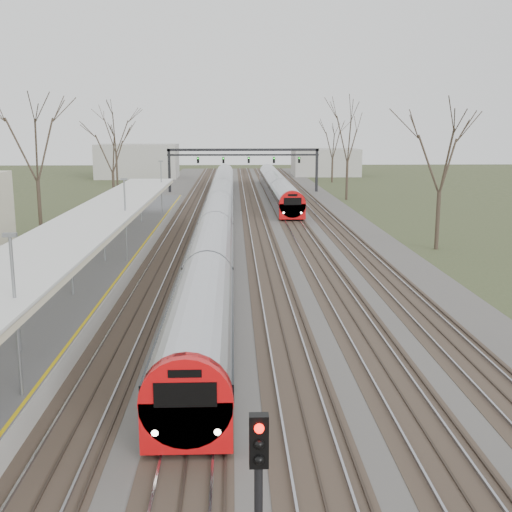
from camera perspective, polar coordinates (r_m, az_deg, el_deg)
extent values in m
cube|color=#474442|center=(60.36, -0.90, 2.84)|extent=(24.00, 160.00, 0.10)
cube|color=#4C3828|center=(60.53, -6.60, 2.83)|extent=(2.60, 160.00, 0.06)
cube|color=gray|center=(60.58, -7.28, 2.89)|extent=(0.07, 160.00, 0.12)
cube|color=gray|center=(60.47, -5.92, 2.90)|extent=(0.07, 160.00, 0.12)
cube|color=#4C3828|center=(60.35, -3.28, 2.86)|extent=(2.60, 160.00, 0.06)
cube|color=gray|center=(60.36, -3.96, 2.92)|extent=(0.07, 160.00, 0.12)
cube|color=gray|center=(60.33, -2.60, 2.93)|extent=(0.07, 160.00, 0.12)
cube|color=#4C3828|center=(60.38, 0.05, 2.88)|extent=(2.60, 160.00, 0.06)
cube|color=gray|center=(60.34, -0.63, 2.94)|extent=(0.07, 160.00, 0.12)
cube|color=gray|center=(60.40, 0.73, 2.95)|extent=(0.07, 160.00, 0.12)
cube|color=#4C3828|center=(60.60, 3.36, 2.90)|extent=(2.60, 160.00, 0.06)
cube|color=gray|center=(60.53, 2.68, 2.96)|extent=(0.07, 160.00, 0.12)
cube|color=gray|center=(60.67, 4.04, 2.96)|extent=(0.07, 160.00, 0.12)
cube|color=#4C3828|center=(61.03, 6.64, 2.90)|extent=(2.60, 160.00, 0.06)
cube|color=gray|center=(60.92, 5.97, 2.96)|extent=(0.07, 160.00, 0.12)
cube|color=gray|center=(61.13, 7.31, 2.96)|extent=(0.07, 160.00, 0.12)
cube|color=#9E9B93|center=(43.74, -12.37, -0.15)|extent=(3.50, 69.00, 1.00)
cylinder|color=slate|center=(24.88, -20.48, -4.68)|extent=(0.14, 0.14, 3.00)
cylinder|color=slate|center=(32.34, -16.09, -0.78)|extent=(0.14, 0.14, 3.00)
cylinder|color=slate|center=(40.00, -13.37, 1.65)|extent=(0.14, 0.14, 3.00)
cylinder|color=slate|center=(47.78, -11.52, 3.29)|extent=(0.14, 0.14, 3.00)
cylinder|color=slate|center=(55.62, -10.20, 4.47)|extent=(0.14, 0.14, 3.00)
cube|color=silver|center=(38.80, -13.76, 3.65)|extent=(4.10, 50.00, 0.12)
cube|color=beige|center=(38.83, -13.75, 3.40)|extent=(4.10, 50.00, 0.25)
cube|color=black|center=(90.30, -7.71, 7.49)|extent=(0.35, 0.35, 6.00)
cube|color=black|center=(90.62, 5.41, 7.56)|extent=(0.35, 0.35, 6.00)
cube|color=black|center=(89.73, -1.14, 9.42)|extent=(21.00, 0.35, 0.35)
cube|color=black|center=(89.76, -1.14, 8.98)|extent=(21.00, 0.25, 0.25)
cube|color=black|center=(89.71, -5.18, 8.48)|extent=(0.32, 0.22, 0.85)
sphere|color=#0CFF19|center=(89.56, -5.19, 8.64)|extent=(0.16, 0.16, 0.16)
cube|color=black|center=(89.59, -2.92, 8.51)|extent=(0.32, 0.22, 0.85)
sphere|color=#0CFF19|center=(89.44, -2.92, 8.67)|extent=(0.16, 0.16, 0.16)
cube|color=black|center=(89.60, -0.65, 8.52)|extent=(0.32, 0.22, 0.85)
sphere|color=#0CFF19|center=(89.45, -0.65, 8.68)|extent=(0.16, 0.16, 0.16)
cube|color=black|center=(89.76, 1.61, 8.53)|extent=(0.32, 0.22, 0.85)
sphere|color=#0CFF19|center=(89.61, 1.61, 8.68)|extent=(0.16, 0.16, 0.16)
cube|color=black|center=(90.05, 3.85, 8.51)|extent=(0.32, 0.22, 0.85)
sphere|color=#0CFF19|center=(89.90, 3.86, 8.67)|extent=(0.16, 0.16, 0.16)
cylinder|color=#2D231C|center=(55.38, -18.67, 3.99)|extent=(0.30, 0.30, 4.95)
cylinder|color=#2D231C|center=(49.54, 15.84, 3.08)|extent=(0.30, 0.30, 4.50)
cube|color=#A4A7AE|center=(61.82, -3.26, 4.01)|extent=(2.55, 90.00, 1.60)
cylinder|color=#A4A7AE|center=(61.74, -3.27, 4.61)|extent=(2.60, 89.70, 2.60)
cube|color=black|center=(61.73, -3.27, 4.70)|extent=(2.62, 89.40, 0.55)
cube|color=red|center=(18.31, -6.18, -14.71)|extent=(2.55, 0.50, 1.50)
cylinder|color=red|center=(18.06, -6.21, -12.65)|extent=(2.60, 0.60, 2.60)
cube|color=black|center=(17.69, -6.30, -12.12)|extent=(1.70, 0.12, 0.70)
sphere|color=white|center=(18.26, -8.97, -15.23)|extent=(0.22, 0.22, 0.22)
sphere|color=white|center=(18.13, -3.44, -15.29)|extent=(0.22, 0.22, 0.22)
cube|color=black|center=(61.95, -3.25, 3.16)|extent=(1.80, 89.00, 0.35)
cube|color=#A4A7AE|center=(84.12, 1.85, 6.00)|extent=(2.55, 45.00, 1.60)
cylinder|color=#A4A7AE|center=(84.06, 1.85, 6.45)|extent=(2.60, 44.70, 2.60)
cube|color=black|center=(84.05, 1.85, 6.51)|extent=(2.62, 44.40, 0.55)
cube|color=red|center=(61.94, 3.24, 3.98)|extent=(2.55, 0.50, 1.50)
cylinder|color=red|center=(61.90, 3.25, 4.63)|extent=(2.60, 0.60, 2.60)
cube|color=black|center=(61.60, 3.27, 4.87)|extent=(1.70, 0.12, 0.70)
sphere|color=white|center=(61.68, 2.47, 3.86)|extent=(0.22, 0.22, 0.22)
sphere|color=white|center=(61.83, 4.04, 3.86)|extent=(0.22, 0.22, 0.22)
cube|color=black|center=(84.21, 1.84, 5.38)|extent=(1.80, 44.00, 0.35)
cube|color=black|center=(11.91, 0.26, -16.10)|extent=(0.35, 0.22, 1.00)
sphere|color=#FF0C05|center=(11.65, 0.29, -15.09)|extent=(0.18, 0.18, 0.18)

